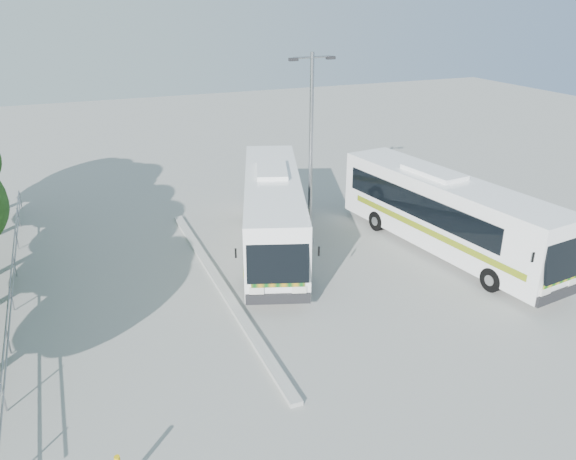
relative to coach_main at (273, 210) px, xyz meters
name	(u,v)px	position (x,y,z in m)	size (l,w,h in m)	color
ground	(290,297)	(-1.10, -4.75, -1.84)	(100.00, 100.00, 0.00)	gray
kerb_divider	(220,283)	(-3.40, -2.75, -1.76)	(0.40, 16.00, 0.15)	#B2B2AD
railing	(12,281)	(-11.10, -0.75, -1.10)	(0.06, 22.00, 1.00)	gray
coach_main	(273,210)	(0.00, 0.00, 0.00)	(6.24, 12.20, 3.36)	white
coach_adjacent	(446,212)	(7.11, -3.38, 0.03)	(4.03, 12.48, 3.40)	white
lamppost	(311,144)	(1.76, -0.25, 2.99)	(2.14, 0.25, 8.75)	gray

